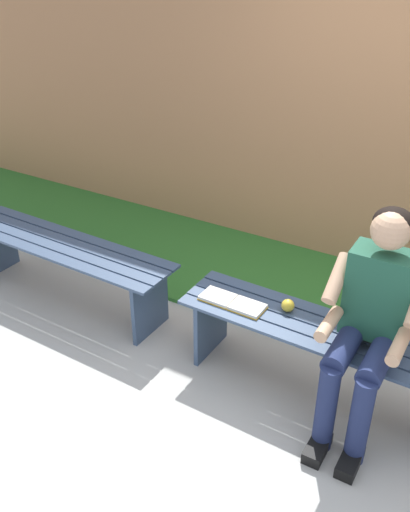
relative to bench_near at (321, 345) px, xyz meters
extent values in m
cube|color=#B2B2AD|center=(0.99, 1.00, -0.38)|extent=(10.00, 7.00, 0.04)
cube|color=#2D6B28|center=(0.99, -1.39, -0.35)|extent=(9.00, 2.06, 0.03)
cube|color=#B27A51|center=(0.50, -1.73, 1.11)|extent=(9.50, 0.24, 2.94)
cube|color=#384C6B|center=(0.00, -0.16, 0.11)|extent=(1.74, 0.13, 0.02)
cube|color=#384C6B|center=(0.00, -0.05, 0.11)|extent=(1.74, 0.13, 0.02)
cube|color=#384C6B|center=(0.00, 0.05, 0.11)|extent=(1.74, 0.13, 0.02)
cube|color=#384C6B|center=(0.00, 0.16, 0.11)|extent=(1.74, 0.13, 0.02)
cube|color=#384C6B|center=(0.75, -0.02, -0.13)|extent=(0.04, 0.38, 0.46)
cube|color=#384C6B|center=(1.98, -0.16, 0.11)|extent=(1.79, 0.14, 0.02)
cube|color=#384C6B|center=(1.99, -0.05, 0.11)|extent=(1.79, 0.14, 0.02)
cube|color=#384C6B|center=(1.99, 0.05, 0.11)|extent=(1.79, 0.14, 0.02)
cube|color=#384C6B|center=(1.99, 0.16, 0.11)|extent=(1.79, 0.14, 0.02)
cube|color=#384C6B|center=(1.21, 0.02, -0.13)|extent=(0.04, 0.38, 0.46)
cube|color=#1E513D|center=(-0.27, -0.02, 0.44)|extent=(0.34, 0.20, 0.50)
sphere|color=tan|center=(-0.27, -0.01, 0.82)|extent=(0.20, 0.20, 0.20)
ellipsoid|color=black|center=(-0.27, -0.04, 0.85)|extent=(0.20, 0.19, 0.15)
cylinder|color=navy|center=(-0.36, 0.18, 0.19)|extent=(0.13, 0.40, 0.13)
cylinder|color=navy|center=(-0.18, 0.18, 0.19)|extent=(0.13, 0.40, 0.13)
cylinder|color=navy|center=(-0.36, 0.38, -0.09)|extent=(0.11, 0.11, 0.55)
cube|color=black|center=(-0.36, 0.44, -0.33)|extent=(0.10, 0.22, 0.07)
cylinder|color=navy|center=(-0.18, 0.38, -0.09)|extent=(0.11, 0.11, 0.55)
cube|color=black|center=(-0.18, 0.44, -0.33)|extent=(0.10, 0.22, 0.07)
cylinder|color=tan|center=(-0.45, 0.22, 0.33)|extent=(0.07, 0.26, 0.07)
cylinder|color=tan|center=(-0.06, 0.06, 0.51)|extent=(0.08, 0.28, 0.23)
cylinder|color=tan|center=(-0.09, 0.22, 0.33)|extent=(0.07, 0.26, 0.07)
sphere|color=gold|center=(0.25, -0.06, 0.16)|extent=(0.08, 0.08, 0.08)
cube|color=white|center=(0.46, 0.05, 0.13)|extent=(0.20, 0.15, 0.02)
cube|color=white|center=(0.67, 0.04, 0.13)|extent=(0.20, 0.15, 0.02)
cube|color=#BF8C1E|center=(0.57, 0.04, 0.12)|extent=(0.42, 0.17, 0.01)
camera|label=1|loc=(-0.73, 2.57, 2.09)|focal=39.66mm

